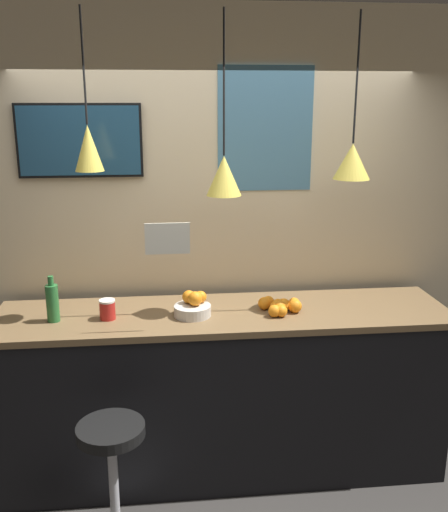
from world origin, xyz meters
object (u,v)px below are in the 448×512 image
at_px(fruit_bowl, 193,306).
at_px(bar_stool, 113,471).
at_px(spread_jar, 107,309).
at_px(mounted_tv, 80,141).
at_px(juice_bottle, 52,302).

bearing_deg(fruit_bowl, bar_stool, -126.99).
xyz_separation_m(bar_stool, fruit_bowl, (0.46, 0.60, 0.66)).
distance_m(spread_jar, mounted_tv, 1.05).
distance_m(bar_stool, fruit_bowl, 1.00).
xyz_separation_m(bar_stool, spread_jar, (-0.05, 0.60, 0.66)).
bearing_deg(juice_bottle, spread_jar, 0.00).
bearing_deg(bar_stool, mounted_tv, 101.02).
height_order(fruit_bowl, mounted_tv, mounted_tv).
height_order(bar_stool, mounted_tv, mounted_tv).
bearing_deg(spread_jar, mounted_tv, 109.48).
distance_m(juice_bottle, mounted_tv, 1.00).
xyz_separation_m(fruit_bowl, juice_bottle, (-0.81, -0.01, 0.06)).
relative_size(juice_bottle, mounted_tv, 0.36).
distance_m(bar_stool, spread_jar, 0.89).
height_order(spread_jar, mounted_tv, mounted_tv).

